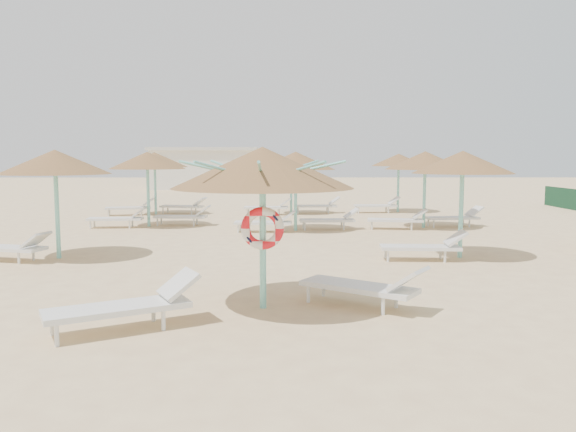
{
  "coord_description": "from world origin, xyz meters",
  "views": [
    {
      "loc": [
        0.26,
        -9.47,
        2.5
      ],
      "look_at": [
        0.33,
        1.99,
        1.3
      ],
      "focal_mm": 35.0,
      "sensor_mm": 36.0,
      "label": 1
    }
  ],
  "objects": [
    {
      "name": "main_palapa",
      "position": [
        -0.1,
        -0.31,
        2.32
      ],
      "size": [
        2.98,
        2.98,
        2.67
      ],
      "color": "#7AD4C8",
      "rests_on": "ground"
    },
    {
      "name": "service_hut",
      "position": [
        -6.0,
        35.0,
        1.64
      ],
      "size": [
        8.4,
        4.4,
        3.25
      ],
      "color": "silver",
      "rests_on": "ground"
    },
    {
      "name": "ground",
      "position": [
        0.0,
        0.0,
        0.0
      ],
      "size": [
        120.0,
        120.0,
        0.0
      ],
      "primitive_type": "plane",
      "color": "#E0C289",
      "rests_on": "ground"
    },
    {
      "name": "lounger_main_b",
      "position": [
        1.62,
        -0.3,
        0.37
      ],
      "size": [
        2.11,
        1.72,
        0.77
      ],
      "rotation": [
        0.0,
        0.0,
        -0.6
      ],
      "color": "silver",
      "rests_on": "ground"
    },
    {
      "name": "lounger_main_a",
      "position": [
        -2.01,
        -1.51,
        0.38
      ],
      "size": [
        2.23,
        1.61,
        0.79
      ],
      "rotation": [
        0.0,
        0.0,
        0.5
      ],
      "color": "silver",
      "rests_on": "ground"
    },
    {
      "name": "palapa_field",
      "position": [
        0.84,
        10.21,
        2.3
      ],
      "size": [
        18.95,
        14.37,
        2.72
      ],
      "color": "#7AD4C8",
      "rests_on": "ground"
    }
  ]
}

